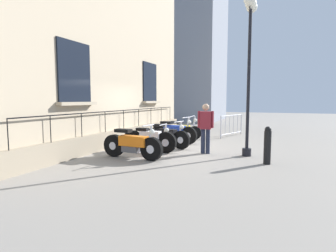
{
  "coord_description": "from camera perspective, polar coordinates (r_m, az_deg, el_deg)",
  "views": [
    {
      "loc": [
        3.82,
        -9.39,
        1.79
      ],
      "look_at": [
        0.06,
        0.0,
        0.8
      ],
      "focal_mm": 29.17,
      "sensor_mm": 36.0,
      "label": 1
    }
  ],
  "objects": [
    {
      "name": "ground_plane",
      "position": [
        10.3,
        -0.29,
        -4.42
      ],
      "size": [
        60.0,
        60.0,
        0.0
      ],
      "primitive_type": "plane",
      "color": "gray"
    },
    {
      "name": "building_facade",
      "position": [
        11.37,
        -11.31,
        15.83
      ],
      "size": [
        0.82,
        12.0,
        7.87
      ],
      "color": "tan",
      "rests_on": "ground_plane"
    },
    {
      "name": "motorcycle_orange",
      "position": [
        8.33,
        -7.47,
        -3.89
      ],
      "size": [
        2.05,
        0.63,
        1.05
      ],
      "color": "black",
      "rests_on": "ground_plane"
    },
    {
      "name": "motorcycle_white",
      "position": [
        9.35,
        -3.93,
        -2.86
      ],
      "size": [
        1.96,
        0.61,
        0.97
      ],
      "color": "black",
      "rests_on": "ground_plane"
    },
    {
      "name": "motorcycle_black",
      "position": [
        10.16,
        -0.45,
        -2.15
      ],
      "size": [
        2.02,
        0.73,
        1.01
      ],
      "color": "black",
      "rests_on": "ground_plane"
    },
    {
      "name": "motorcycle_blue",
      "position": [
        11.26,
        1.19,
        -1.28
      ],
      "size": [
        2.13,
        0.77,
        1.09
      ],
      "color": "black",
      "rests_on": "ground_plane"
    },
    {
      "name": "motorcycle_yellow",
      "position": [
        12.37,
        2.67,
        -0.89
      ],
      "size": [
        1.94,
        0.72,
        1.07
      ],
      "color": "black",
      "rests_on": "ground_plane"
    },
    {
      "name": "lamppost",
      "position": [
        9.07,
        16.73,
        17.08
      ],
      "size": [
        0.34,
        1.04,
        4.84
      ],
      "color": "black",
      "rests_on": "ground_plane"
    },
    {
      "name": "crowd_barrier",
      "position": [
        13.56,
        13.14,
        0.25
      ],
      "size": [
        0.72,
        1.96,
        1.05
      ],
      "color": "#B7B7BF",
      "rests_on": "ground_plane"
    },
    {
      "name": "bollard",
      "position": [
        8.02,
        20.06,
        -3.8
      ],
      "size": [
        0.19,
        0.19,
        1.05
      ],
      "color": "black",
      "rests_on": "ground_plane"
    },
    {
      "name": "pedestrian_standing",
      "position": [
        9.05,
        7.86,
        0.07
      ],
      "size": [
        0.53,
        0.26,
        1.65
      ],
      "color": "#23283D",
      "rests_on": "ground_plane"
    },
    {
      "name": "distant_building",
      "position": [
        24.41,
        5.07,
        15.51
      ],
      "size": [
        4.92,
        6.36,
        12.02
      ],
      "color": "gray",
      "rests_on": "ground_plane"
    }
  ]
}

